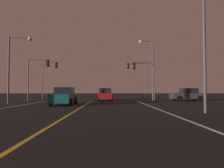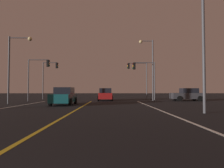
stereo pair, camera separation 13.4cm
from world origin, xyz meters
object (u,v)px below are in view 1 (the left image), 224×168
at_px(car_oncoming, 64,96).
at_px(traffic_light_near_left, 38,70).
at_px(street_lamp_right_near, 198,24).
at_px(street_lamp_right_far, 150,62).
at_px(car_ahead_far, 105,95).
at_px(traffic_light_near_right, 144,72).
at_px(traffic_light_far_left, 50,72).
at_px(street_lamp_left_mid, 15,60).
at_px(car_crossing_side, 187,95).
at_px(traffic_light_far_right, 137,72).

height_order(car_oncoming, traffic_light_near_left, traffic_light_near_left).
distance_m(street_lamp_right_near, street_lamp_right_far, 14.19).
height_order(car_ahead_far, traffic_light_near_left, traffic_light_near_left).
height_order(car_oncoming, traffic_light_near_right, traffic_light_near_right).
bearing_deg(car_oncoming, street_lamp_right_near, 53.87).
relative_size(traffic_light_near_left, street_lamp_right_far, 0.66).
relative_size(traffic_light_near_left, street_lamp_right_near, 0.62).
height_order(traffic_light_far_left, street_lamp_right_near, street_lamp_right_near).
bearing_deg(traffic_light_far_left, traffic_light_near_left, -87.62).
bearing_deg(street_lamp_left_mid, car_ahead_far, 35.51).
bearing_deg(street_lamp_right_near, street_lamp_right_far, -89.88).
relative_size(car_crossing_side, car_ahead_far, 1.00).
height_order(car_crossing_side, street_lamp_right_near, street_lamp_right_near).
distance_m(car_oncoming, traffic_light_far_right, 15.17).
height_order(traffic_light_near_right, traffic_light_near_left, traffic_light_near_left).
xyz_separation_m(car_ahead_far, traffic_light_far_right, (5.01, 3.86, 3.48)).
height_order(street_lamp_right_near, street_lamp_right_far, street_lamp_right_near).
distance_m(traffic_light_near_right, traffic_light_near_left, 13.75).
distance_m(car_ahead_far, traffic_light_near_right, 6.08).
height_order(traffic_light_far_right, traffic_light_far_left, traffic_light_far_left).
relative_size(car_crossing_side, street_lamp_right_near, 0.49).
xyz_separation_m(traffic_light_far_right, street_lamp_left_mid, (-14.35, -10.53, 0.29)).
relative_size(car_ahead_far, traffic_light_far_left, 0.73).
relative_size(traffic_light_far_right, traffic_light_far_left, 0.99).
height_order(traffic_light_far_right, street_lamp_right_far, street_lamp_right_far).
bearing_deg(car_oncoming, traffic_light_far_right, 143.02).
distance_m(traffic_light_near_right, traffic_light_far_right, 5.52).
xyz_separation_m(car_oncoming, traffic_light_near_right, (8.91, 6.29, 2.98)).
distance_m(traffic_light_far_right, street_lamp_left_mid, 17.80).
bearing_deg(street_lamp_left_mid, car_crossing_side, 16.42).
height_order(traffic_light_near_right, street_lamp_left_mid, street_lamp_left_mid).
relative_size(car_oncoming, traffic_light_near_left, 0.79).
relative_size(traffic_light_far_right, street_lamp_right_far, 0.71).
bearing_deg(car_crossing_side, traffic_light_far_left, -12.55).
bearing_deg(street_lamp_right_far, street_lamp_left_mid, 20.40).
height_order(car_ahead_far, street_lamp_right_near, street_lamp_right_near).
xyz_separation_m(traffic_light_far_left, street_lamp_right_near, (14.95, -19.01, 1.18)).
distance_m(traffic_light_far_right, traffic_light_far_left, 13.95).
bearing_deg(street_lamp_right_near, car_ahead_far, -68.35).
xyz_separation_m(traffic_light_near_right, traffic_light_near_left, (-13.75, 0.00, 0.23)).
bearing_deg(street_lamp_left_mid, car_oncoming, -13.04).
xyz_separation_m(car_ahead_far, traffic_light_near_right, (5.04, -1.64, 2.98)).
bearing_deg(car_oncoming, street_lamp_left_mid, -103.04).
xyz_separation_m(traffic_light_far_left, street_lamp_right_far, (14.92, -4.83, 0.89)).
distance_m(car_crossing_side, car_ahead_far, 11.20).
relative_size(car_ahead_far, street_lamp_right_near, 0.49).
bearing_deg(street_lamp_right_near, traffic_light_near_right, -85.87).
relative_size(car_crossing_side, traffic_light_far_right, 0.74).
bearing_deg(car_oncoming, car_ahead_far, 153.97).
distance_m(car_oncoming, street_lamp_right_far, 12.84).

